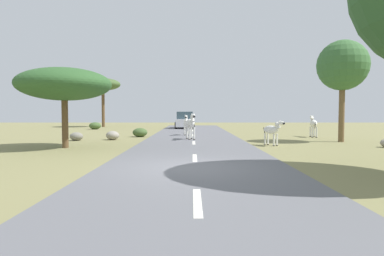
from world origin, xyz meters
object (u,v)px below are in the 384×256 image
at_px(car_0, 185,121).
at_px(tree_0, 343,66).
at_px(tree_3, 104,85).
at_px(tree_1, 65,85).
at_px(rock_1, 77,136).
at_px(zebra_2, 314,124).
at_px(zebra_0, 191,124).
at_px(zebra_1, 273,130).
at_px(bush_1, 96,126).
at_px(rock_3, 113,135).
at_px(zebra_3, 187,123).
at_px(bush_0, 141,132).

bearing_deg(car_0, tree_0, -59.15).
relative_size(car_0, tree_3, 0.76).
xyz_separation_m(tree_1, rock_1, (-0.89, 4.09, -2.83)).
distance_m(zebra_2, tree_3, 25.12).
bearing_deg(zebra_0, rock_1, -10.01).
bearing_deg(zebra_1, tree_3, -90.80).
bearing_deg(car_0, tree_1, -106.60).
height_order(tree_0, bush_1, tree_0).
bearing_deg(bush_1, zebra_1, -49.35).
height_order(tree_1, tree_3, tree_3).
bearing_deg(tree_0, tree_1, -167.85).
xyz_separation_m(tree_3, rock_1, (3.39, -18.83, -4.69)).
height_order(rock_1, rock_3, rock_3).
relative_size(zebra_2, tree_3, 0.29).
relative_size(zebra_0, zebra_3, 1.07).
xyz_separation_m(zebra_0, tree_1, (-6.13, -4.42, 2.05)).
height_order(tree_1, bush_0, tree_1).
bearing_deg(bush_0, rock_3, -117.93).
bearing_deg(tree_0, zebra_1, -154.77).
relative_size(zebra_2, zebra_3, 1.02).
distance_m(car_0, bush_0, 12.04).
bearing_deg(rock_1, car_0, 66.77).
relative_size(zebra_3, rock_3, 1.95).
bearing_deg(zebra_3, rock_3, 39.47).
xyz_separation_m(bush_0, bush_1, (-6.19, 10.24, 0.05)).
bearing_deg(zebra_2, bush_0, -172.00).
bearing_deg(tree_3, zebra_3, -55.50).
distance_m(zebra_0, rock_3, 5.00).
xyz_separation_m(zebra_0, tree_3, (-10.41, 18.49, 3.91)).
height_order(zebra_0, rock_1, zebra_0).
xyz_separation_m(zebra_0, car_0, (-0.69, 14.42, -0.19)).
xyz_separation_m(zebra_3, tree_1, (-5.79, -8.26, 2.12)).
relative_size(zebra_2, rock_1, 2.09).
height_order(zebra_2, zebra_3, zebra_3).
bearing_deg(bush_0, zebra_0, -37.36).
bearing_deg(tree_3, tree_1, -79.41).
xyz_separation_m(zebra_3, rock_1, (-6.68, -4.17, -0.70)).
distance_m(zebra_3, tree_3, 18.23).
bearing_deg(zebra_2, rock_1, -160.52).
bearing_deg(zebra_1, rock_1, -49.69).
relative_size(bush_1, rock_1, 1.52).
xyz_separation_m(tree_0, rock_3, (-13.77, 1.44, -4.15)).
xyz_separation_m(zebra_0, zebra_1, (4.25, -3.36, -0.23)).
bearing_deg(tree_3, bush_0, -66.60).
height_order(tree_0, bush_0, tree_0).
relative_size(tree_3, rock_3, 6.88).
height_order(zebra_0, tree_3, tree_3).
distance_m(zebra_0, bush_0, 4.59).
relative_size(car_0, bush_1, 3.65).
height_order(car_0, rock_1, car_0).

